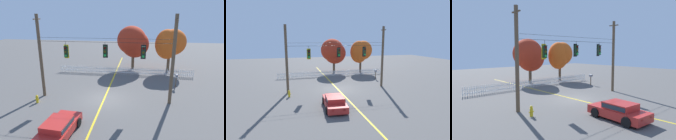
% 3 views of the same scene
% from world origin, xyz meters
% --- Properties ---
extents(ground, '(80.00, 80.00, 0.00)m').
position_xyz_m(ground, '(0.00, 0.00, 0.00)').
color(ground, '#565451').
extents(lane_centerline_stripe, '(0.16, 36.00, 0.01)m').
position_xyz_m(lane_centerline_stripe, '(0.00, 0.00, 0.00)').
color(lane_centerline_stripe, gold).
rests_on(lane_centerline_stripe, ground).
extents(signal_support_span, '(12.08, 1.10, 7.66)m').
position_xyz_m(signal_support_span, '(0.00, -0.00, 3.90)').
color(signal_support_span, brown).
rests_on(signal_support_span, ground).
extents(traffic_signal_northbound_primary, '(0.43, 0.38, 1.53)m').
position_xyz_m(traffic_signal_northbound_primary, '(-3.42, 0.01, 4.40)').
color(traffic_signal_northbound_primary, black).
extents(traffic_signal_southbound_primary, '(0.43, 0.38, 1.38)m').
position_xyz_m(traffic_signal_southbound_primary, '(0.14, 0.01, 4.52)').
color(traffic_signal_southbound_primary, black).
extents(traffic_signal_eastbound_side, '(0.43, 0.38, 1.39)m').
position_xyz_m(traffic_signal_eastbound_side, '(3.42, 0.01, 4.54)').
color(traffic_signal_eastbound_side, black).
extents(white_picket_fence, '(17.41, 0.06, 0.98)m').
position_xyz_m(white_picket_fence, '(1.19, 7.87, 0.49)').
color(white_picket_fence, white).
rests_on(white_picket_fence, ground).
extents(autumn_maple_near_fence, '(4.52, 3.94, 6.11)m').
position_xyz_m(autumn_maple_near_fence, '(2.14, 11.12, 3.86)').
color(autumn_maple_near_fence, brown).
rests_on(autumn_maple_near_fence, ground).
extents(autumn_maple_mid, '(4.10, 3.01, 5.78)m').
position_xyz_m(autumn_maple_mid, '(7.13, 10.35, 3.89)').
color(autumn_maple_mid, brown).
rests_on(autumn_maple_mid, ground).
extents(parked_car, '(2.09, 4.08, 1.15)m').
position_xyz_m(parked_car, '(-1.87, -5.91, 0.60)').
color(parked_car, red).
rests_on(parked_car, ground).
extents(fire_hydrant, '(0.38, 0.22, 0.74)m').
position_xyz_m(fire_hydrant, '(-5.77, -1.60, 0.37)').
color(fire_hydrant, gold).
rests_on(fire_hydrant, ground).
extents(roadside_mailbox, '(0.25, 0.44, 1.43)m').
position_xyz_m(roadside_mailbox, '(7.15, 4.25, 1.16)').
color(roadside_mailbox, brown).
rests_on(roadside_mailbox, ground).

